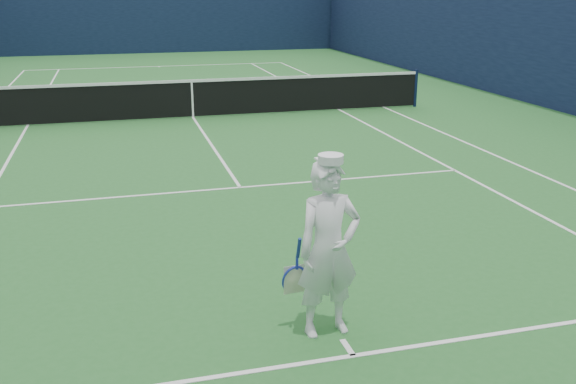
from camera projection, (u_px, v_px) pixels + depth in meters
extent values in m
plane|color=#256128|center=(193.00, 118.00, 16.93)|extent=(80.00, 80.00, 0.00)
cube|color=white|center=(159.00, 66.00, 27.85)|extent=(11.03, 0.06, 0.01)
cube|color=white|center=(353.00, 356.00, 6.01)|extent=(11.03, 0.06, 0.01)
cube|color=white|center=(385.00, 108.00, 18.30)|extent=(0.06, 23.83, 0.01)
cube|color=white|center=(27.00, 126.00, 15.90)|extent=(0.06, 23.77, 0.01)
cube|color=white|center=(340.00, 110.00, 17.96)|extent=(0.06, 23.77, 0.01)
cube|color=white|center=(171.00, 84.00, 22.81)|extent=(8.23, 0.06, 0.01)
cube|color=white|center=(240.00, 187.00, 11.05)|extent=(8.23, 0.06, 0.01)
cube|color=white|center=(193.00, 118.00, 16.93)|extent=(0.06, 12.80, 0.01)
cube|color=white|center=(159.00, 67.00, 27.71)|extent=(0.06, 0.30, 0.01)
cube|color=white|center=(348.00, 348.00, 6.15)|extent=(0.06, 0.30, 0.01)
cube|color=#0E1933|center=(147.00, 13.00, 32.86)|extent=(20.12, 0.12, 4.00)
cube|color=#0F1837|center=(531.00, 33.00, 18.82)|extent=(0.12, 36.12, 4.00)
cylinder|color=#141E4C|center=(416.00, 88.00, 18.36)|extent=(0.09, 0.09, 1.07)
cube|color=black|center=(192.00, 99.00, 16.78)|extent=(12.79, 0.02, 0.92)
cube|color=white|center=(192.00, 81.00, 16.63)|extent=(12.79, 0.04, 0.07)
cube|color=white|center=(192.00, 100.00, 16.78)|extent=(0.05, 0.03, 0.94)
imported|color=white|center=(329.00, 250.00, 6.18)|extent=(0.69, 0.49, 1.77)
cylinder|color=white|center=(331.00, 159.00, 5.90)|extent=(0.24, 0.24, 0.08)
cube|color=white|center=(325.00, 159.00, 6.03)|extent=(0.19, 0.12, 0.02)
cylinder|color=navy|center=(299.00, 248.00, 6.15)|extent=(0.04, 0.09, 0.22)
cube|color=#1E2CA2|center=(297.00, 263.00, 6.26)|extent=(0.02, 0.02, 0.14)
torus|color=#1E2CA2|center=(294.00, 279.00, 6.37)|extent=(0.30, 0.13, 0.29)
cube|color=beige|center=(294.00, 279.00, 6.37)|extent=(0.22, 0.03, 0.30)
sphere|color=#C9DF19|center=(349.00, 234.00, 6.33)|extent=(0.07, 0.07, 0.07)
sphere|color=#C9DF19|center=(352.00, 230.00, 6.36)|extent=(0.07, 0.07, 0.07)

